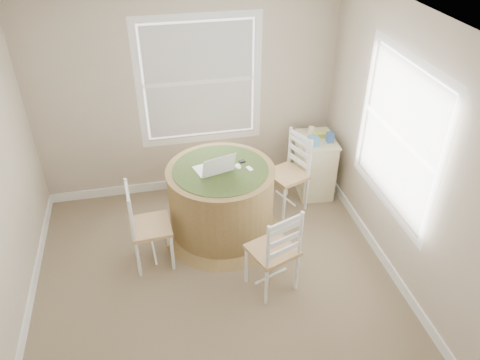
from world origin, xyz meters
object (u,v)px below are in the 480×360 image
object	(u,v)px
corner_chest	(315,165)
chair_near	(272,250)
chair_left	(150,226)
laptop	(214,168)
round_table	(221,199)
chair_right	(287,174)

from	to	relation	value
corner_chest	chair_near	bearing A→B (deg)	-118.90
chair_left	laptop	distance (m)	0.89
round_table	corner_chest	distance (m)	1.40
laptop	corner_chest	distance (m)	1.55
chair_left	laptop	world-z (taller)	laptop
round_table	chair_right	world-z (taller)	chair_right
chair_near	laptop	world-z (taller)	laptop
corner_chest	chair_left	bearing A→B (deg)	-152.99
round_table	laptop	xyz separation A→B (m)	(-0.07, -0.01, 0.42)
round_table	laptop	distance (m)	0.43
laptop	chair_left	bearing A→B (deg)	8.15
chair_left	chair_right	world-z (taller)	same
chair_near	chair_right	bearing A→B (deg)	-133.50
corner_chest	round_table	bearing A→B (deg)	-153.05
laptop	corner_chest	xyz separation A→B (m)	(1.36, 0.55, -0.49)
chair_left	chair_near	size ratio (longest dim) A/B	1.00
chair_near	round_table	bearing A→B (deg)	-91.22
chair_left	laptop	bearing A→B (deg)	-70.09
round_table	chair_left	bearing A→B (deg)	-175.49
chair_left	corner_chest	world-z (taller)	chair_left
chair_near	laptop	bearing A→B (deg)	-87.42
chair_near	chair_right	xyz separation A→B (m)	(0.52, 1.23, 0.00)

